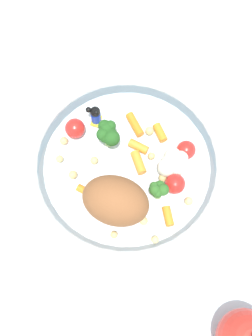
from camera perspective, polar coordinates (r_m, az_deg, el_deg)
The scene contains 3 objects.
ground_plane at distance 0.64m, azimuth 0.43°, elevation -1.44°, with size 2.40×2.40×0.00m, color silver.
food_container at distance 0.61m, azimuth 0.05°, elevation -0.45°, with size 0.24×0.24×0.07m.
folded_napkin at distance 0.74m, azimuth -13.65°, elevation 11.86°, with size 0.11×0.13×0.01m, color silver.
Camera 1 is at (-0.11, -0.19, 0.61)m, focal length 52.28 mm.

